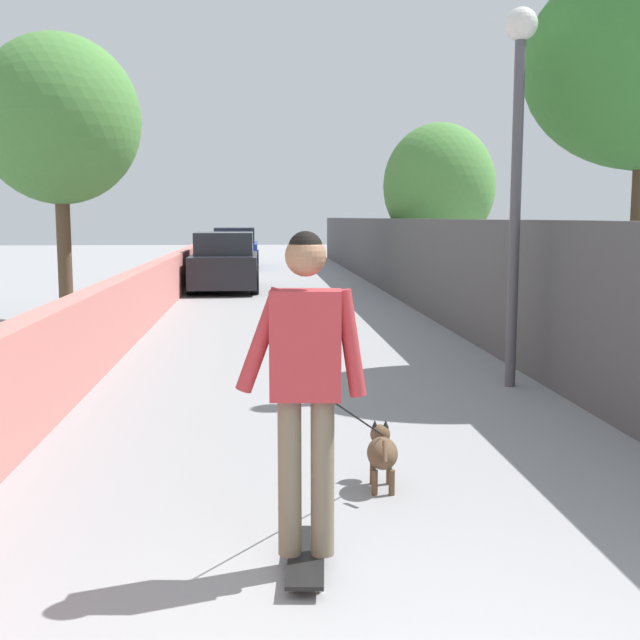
{
  "coord_description": "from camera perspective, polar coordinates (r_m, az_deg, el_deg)",
  "views": [
    {
      "loc": [
        -1.93,
        0.69,
        1.94
      ],
      "look_at": [
        5.23,
        0.13,
        1.0
      ],
      "focal_mm": 44.28,
      "sensor_mm": 36.0,
      "label": 1
    }
  ],
  "objects": [
    {
      "name": "tree_right_near",
      "position": [
        21.49,
        8.6,
        9.52
      ],
      "size": [
        2.97,
        2.97,
        4.42
      ],
      "color": "#473523",
      "rests_on": "ground"
    },
    {
      "name": "skateboard",
      "position": [
        4.58,
        -1.0,
        -16.71
      ],
      "size": [
        0.81,
        0.27,
        0.08
      ],
      "color": "black",
      "rests_on": "ground"
    },
    {
      "name": "car_near",
      "position": [
        21.16,
        -6.9,
        4.08
      ],
      "size": [
        3.93,
        1.8,
        1.54
      ],
      "color": "black",
      "rests_on": "ground"
    },
    {
      "name": "person_skateboarder",
      "position": [
        4.25,
        -1.03,
        -3.47
      ],
      "size": [
        0.25,
        0.71,
        1.78
      ],
      "color": "#726651",
      "rests_on": "skateboard"
    },
    {
      "name": "ground_plane",
      "position": [
        16.07,
        -1.95,
        0.51
      ],
      "size": [
        80.0,
        80.0,
        0.0
      ],
      "primitive_type": "plane",
      "color": "gray"
    },
    {
      "name": "lamp_post",
      "position": [
        9.26,
        14.1,
        13.13
      ],
      "size": [
        0.36,
        0.36,
        4.21
      ],
      "color": "#4C4C51",
      "rests_on": "ground"
    },
    {
      "name": "wall_left",
      "position": [
        14.16,
        -12.76,
        1.53
      ],
      "size": [
        48.0,
        0.3,
        1.05
      ],
      "primitive_type": "cube",
      "color": "#CC726B",
      "rests_on": "ground"
    },
    {
      "name": "fence_right",
      "position": [
        14.39,
        9.39,
        3.41
      ],
      "size": [
        48.0,
        0.3,
        1.9
      ],
      "primitive_type": "cube",
      "color": "#4C4C4C",
      "rests_on": "ground"
    },
    {
      "name": "car_far",
      "position": [
        30.65,
        -6.15,
        5.12
      ],
      "size": [
        4.23,
        1.8,
        1.54
      ],
      "color": "navy",
      "rests_on": "ground"
    },
    {
      "name": "dog",
      "position": [
        5.75,
        4.48,
        -9.42
      ],
      "size": [
        1.55,
        0.75,
        1.06
      ],
      "color": "brown",
      "rests_on": "ground"
    },
    {
      "name": "tree_left_distant",
      "position": [
        15.46,
        -18.35,
        13.53
      ],
      "size": [
        2.93,
        2.93,
        5.22
      ],
      "color": "brown",
      "rests_on": "ground"
    }
  ]
}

